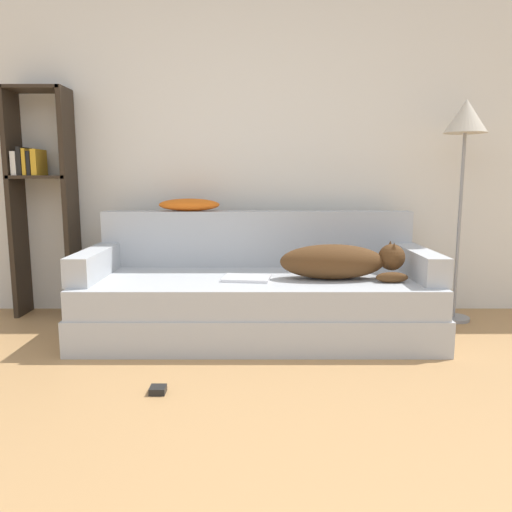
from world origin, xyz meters
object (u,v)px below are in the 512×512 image
(throw_pillow, at_px, (188,205))
(power_adapter, at_px, (157,390))
(dog, at_px, (339,261))
(laptop, at_px, (246,278))
(floor_lamp, at_px, (464,132))
(couch, at_px, (256,306))
(bookshelf, at_px, (40,190))

(throw_pillow, distance_m, power_adapter, 1.59)
(dog, bearing_deg, laptop, -178.36)
(laptop, distance_m, power_adapter, 1.00)
(floor_lamp, height_order, power_adapter, floor_lamp)
(couch, xyz_separation_m, throw_pillow, (-0.50, 0.43, 0.65))
(dog, xyz_separation_m, floor_lamp, (0.92, 0.44, 0.84))
(throw_pillow, height_order, bookshelf, bookshelf)
(bookshelf, xyz_separation_m, floor_lamp, (3.06, -0.16, 0.40))
(power_adapter, bearing_deg, couch, 62.34)
(bookshelf, bearing_deg, power_adapter, -52.01)
(couch, relative_size, throw_pillow, 5.13)
(dog, xyz_separation_m, power_adapter, (-1.02, -0.84, -0.50))
(couch, distance_m, laptop, 0.25)
(laptop, relative_size, throw_pillow, 0.73)
(bookshelf, relative_size, floor_lamp, 1.07)
(laptop, xyz_separation_m, bookshelf, (-1.54, 0.62, 0.54))
(floor_lamp, bearing_deg, couch, -166.70)
(bookshelf, relative_size, power_adapter, 21.75)
(throw_pillow, height_order, floor_lamp, floor_lamp)
(dog, distance_m, floor_lamp, 1.32)
(dog, bearing_deg, floor_lamp, 25.28)
(laptop, relative_size, floor_lamp, 0.21)
(dog, relative_size, bookshelf, 0.47)
(dog, distance_m, power_adapter, 1.41)
(laptop, distance_m, floor_lamp, 1.85)
(dog, bearing_deg, throw_pillow, 153.16)
(throw_pillow, relative_size, floor_lamp, 0.28)
(throw_pillow, distance_m, floor_lamp, 2.02)
(couch, relative_size, power_adapter, 29.41)
(couch, relative_size, bookshelf, 1.35)
(couch, distance_m, throw_pillow, 0.92)
(dog, relative_size, throw_pillow, 1.80)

